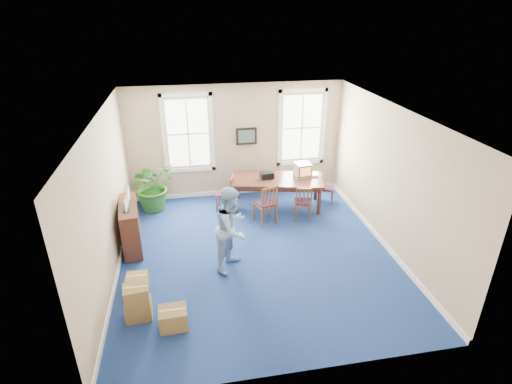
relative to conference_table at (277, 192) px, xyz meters
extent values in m
plane|color=navy|center=(-0.98, -2.23, -0.41)|extent=(6.50, 6.50, 0.00)
plane|color=white|center=(-0.98, -2.23, 2.79)|extent=(6.50, 6.50, 0.00)
plane|color=tan|center=(-0.98, 1.02, 1.19)|extent=(6.50, 0.00, 6.50)
plane|color=tan|center=(-0.98, -5.48, 1.19)|extent=(6.50, 0.00, 6.50)
plane|color=tan|center=(-3.98, -2.23, 1.19)|extent=(0.00, 6.50, 6.50)
plane|color=tan|center=(2.02, -2.23, 1.19)|extent=(0.00, 6.50, 6.50)
cube|color=white|center=(-0.98, 0.99, -0.35)|extent=(6.00, 0.04, 0.12)
cube|color=white|center=(-3.95, -2.23, -0.35)|extent=(0.04, 6.50, 0.12)
cube|color=white|center=(1.99, -2.23, -0.35)|extent=(0.04, 6.50, 0.12)
cube|color=white|center=(1.05, 0.00, 0.44)|extent=(0.20, 0.24, 0.06)
cube|color=black|center=(-0.28, 0.06, 0.50)|extent=(0.37, 0.26, 0.17)
imported|color=#83ABD9|center=(-1.55, -2.57, 0.50)|extent=(1.08, 1.13, 1.83)
cube|color=#4B251B|center=(-3.73, -1.42, 0.12)|extent=(0.55, 1.39, 1.06)
imported|color=#225C1C|center=(-3.31, 0.43, 0.27)|extent=(1.55, 1.46, 1.37)
camera|label=1|loc=(-2.33, -9.63, 4.68)|focal=28.00mm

